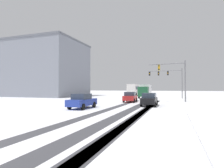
# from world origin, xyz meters

# --- Properties ---
(wheel_track_left_lane) EXTENTS (0.77, 30.24, 0.01)m
(wheel_track_left_lane) POSITION_xyz_m (5.25, 13.75, 0.00)
(wheel_track_left_lane) COLOR #424247
(wheel_track_left_lane) RESTS_ON ground
(wheel_track_right_lane) EXTENTS (0.75, 30.24, 0.01)m
(wheel_track_right_lane) POSITION_xyz_m (5.40, 13.75, 0.00)
(wheel_track_right_lane) COLOR #424247
(wheel_track_right_lane) RESTS_ON ground
(wheel_track_center) EXTENTS (0.93, 30.24, 0.01)m
(wheel_track_center) POSITION_xyz_m (1.62, 13.75, 0.00)
(wheel_track_center) COLOR #424247
(wheel_track_center) RESTS_ON ground
(wheel_track_oncoming) EXTENTS (1.06, 30.24, 0.01)m
(wheel_track_oncoming) POSITION_xyz_m (3.92, 13.75, 0.00)
(wheel_track_oncoming) COLOR #424247
(wheel_track_oncoming) RESTS_ON ground
(sidewalk_kerb_right) EXTENTS (4.00, 30.24, 0.12)m
(sidewalk_kerb_right) POSITION_xyz_m (11.14, 12.37, 0.06)
(sidewalk_kerb_right) COLOR white
(sidewalk_kerb_right) RESTS_ON ground
(traffic_signal_far_right) EXTENTS (7.44, 0.60, 6.50)m
(traffic_signal_far_right) POSITION_xyz_m (6.76, 37.63, 4.84)
(traffic_signal_far_right) COLOR slate
(traffic_signal_far_right) RESTS_ON ground
(traffic_signal_near_right) EXTENTS (5.71, 0.51, 6.50)m
(traffic_signal_near_right) POSITION_xyz_m (8.20, 25.58, 4.41)
(traffic_signal_near_right) COLOR slate
(traffic_signal_near_right) RESTS_ON ground
(car_red_lead) EXTENTS (2.00, 4.18, 1.62)m
(car_red_lead) POSITION_xyz_m (1.46, 23.94, 0.82)
(car_red_lead) COLOR red
(car_red_lead) RESTS_ON ground
(car_black_second) EXTENTS (1.87, 4.12, 1.62)m
(car_black_second) POSITION_xyz_m (5.17, 18.61, 0.82)
(car_black_second) COLOR black
(car_black_second) RESTS_ON ground
(car_blue_third) EXTENTS (1.90, 4.14, 1.62)m
(car_blue_third) POSITION_xyz_m (-1.46, 13.39, 0.82)
(car_blue_third) COLOR #233899
(car_blue_third) RESTS_ON ground
(bus_oncoming) EXTENTS (2.94, 11.08, 3.38)m
(bus_oncoming) POSITION_xyz_m (-3.41, 50.28, 1.99)
(bus_oncoming) COLOR silver
(bus_oncoming) RESTS_ON ground
(box_truck_delivery) EXTENTS (2.40, 7.44, 3.02)m
(box_truck_delivery) POSITION_xyz_m (1.75, 37.48, 1.63)
(box_truck_delivery) COLOR #194C2D
(box_truck_delivery) RESTS_ON ground
(office_building_far_left_block) EXTENTS (28.06, 16.33, 15.00)m
(office_building_far_left_block) POSITION_xyz_m (-29.95, 37.55, 7.51)
(office_building_far_left_block) COLOR gray
(office_building_far_left_block) RESTS_ON ground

